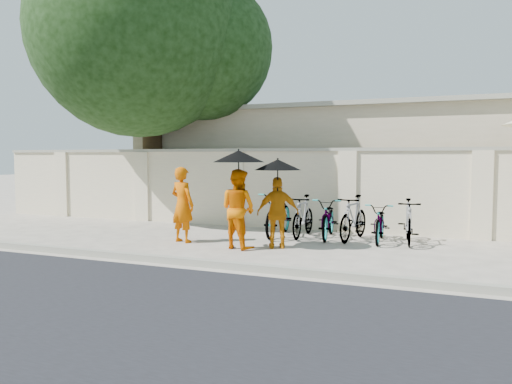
% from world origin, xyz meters
% --- Properties ---
extents(ground, '(80.00, 80.00, 0.00)m').
position_xyz_m(ground, '(0.00, 0.00, 0.00)').
color(ground, '#BBB09D').
extents(kerb, '(40.00, 0.16, 0.12)m').
position_xyz_m(kerb, '(0.00, -1.70, 0.06)').
color(kerb, gray).
rests_on(kerb, ground).
extents(compound_wall, '(20.00, 0.30, 2.00)m').
position_xyz_m(compound_wall, '(1.00, 3.20, 1.00)').
color(compound_wall, beige).
rests_on(compound_wall, ground).
extents(building_behind, '(14.00, 6.00, 3.20)m').
position_xyz_m(building_behind, '(2.00, 7.00, 1.60)').
color(building_behind, '#C6B596').
rests_on(building_behind, ground).
extents(shade_tree, '(6.70, 6.20, 8.20)m').
position_xyz_m(shade_tree, '(-3.66, 2.97, 5.10)').
color(shade_tree, '#4B3520').
rests_on(shade_tree, ground).
extents(monk_left, '(0.67, 0.52, 1.64)m').
position_xyz_m(monk_left, '(-1.02, 0.30, 0.82)').
color(monk_left, '#C95400').
rests_on(monk_left, ground).
extents(monk_center, '(0.93, 0.82, 1.61)m').
position_xyz_m(monk_center, '(0.41, 0.08, 0.81)').
color(monk_center, '#DD6400').
rests_on(monk_center, ground).
extents(parasol_center, '(1.03, 1.03, 1.07)m').
position_xyz_m(parasol_center, '(0.46, -0.00, 1.87)').
color(parasol_center, black).
rests_on(parasol_center, ground).
extents(monk_right, '(0.92, 0.66, 1.45)m').
position_xyz_m(monk_right, '(1.15, 0.39, 0.73)').
color(monk_right, '#BC6808').
rests_on(monk_right, ground).
extents(parasol_right, '(0.93, 0.93, 0.98)m').
position_xyz_m(parasol_right, '(1.17, 0.31, 1.70)').
color(parasol_right, black).
rests_on(parasol_right, ground).
extents(bike_0, '(0.83, 2.01, 1.03)m').
position_xyz_m(bike_0, '(0.63, 1.92, 0.51)').
color(bike_0, gray).
rests_on(bike_0, ground).
extents(bike_1, '(0.49, 1.63, 0.98)m').
position_xyz_m(bike_1, '(1.21, 1.94, 0.49)').
color(bike_1, gray).
rests_on(bike_1, ground).
extents(bike_2, '(0.84, 1.83, 0.93)m').
position_xyz_m(bike_2, '(1.80, 2.02, 0.46)').
color(bike_2, gray).
rests_on(bike_2, ground).
extents(bike_3, '(0.70, 1.72, 1.01)m').
position_xyz_m(bike_3, '(2.38, 1.92, 0.50)').
color(bike_3, gray).
rests_on(bike_3, ground).
extents(bike_4, '(0.68, 1.68, 0.86)m').
position_xyz_m(bike_4, '(2.97, 1.93, 0.43)').
color(bike_4, gray).
rests_on(bike_4, ground).
extents(bike_5, '(0.65, 1.64, 0.96)m').
position_xyz_m(bike_5, '(3.55, 1.95, 0.48)').
color(bike_5, gray).
rests_on(bike_5, ground).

